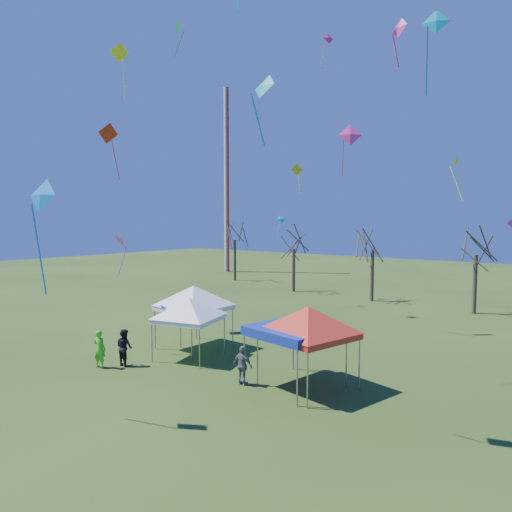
{
  "coord_description": "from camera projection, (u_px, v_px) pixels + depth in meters",
  "views": [
    {
      "loc": [
        14.13,
        -13.13,
        7.04
      ],
      "look_at": [
        1.47,
        3.0,
        5.45
      ],
      "focal_mm": 32.0,
      "sensor_mm": 36.0,
      "label": 1
    }
  ],
  "objects": [
    {
      "name": "ground",
      "position": [
        186.0,
        385.0,
        19.54
      ],
      "size": [
        140.0,
        140.0,
        0.0
      ],
      "primitive_type": "plane",
      "color": "#264315",
      "rests_on": "ground"
    },
    {
      "name": "radio_mast",
      "position": [
        227.0,
        181.0,
        62.48
      ],
      "size": [
        0.7,
        0.7,
        25.0
      ],
      "primitive_type": "cylinder",
      "color": "silver",
      "rests_on": "ground"
    },
    {
      "name": "tree_0",
      "position": [
        235.0,
        225.0,
        53.35
      ],
      "size": [
        3.83,
        3.83,
        8.44
      ],
      "color": "#3D2D21",
      "rests_on": "ground"
    },
    {
      "name": "tree_1",
      "position": [
        294.0,
        233.0,
        45.05
      ],
      "size": [
        3.42,
        3.42,
        7.54
      ],
      "color": "#3D2D21",
      "rests_on": "ground"
    },
    {
      "name": "tree_2",
      "position": [
        373.0,
        229.0,
        39.63
      ],
      "size": [
        3.71,
        3.71,
        8.18
      ],
      "color": "#3D2D21",
      "rests_on": "ground"
    },
    {
      "name": "tree_3",
      "position": [
        477.0,
        233.0,
        34.21
      ],
      "size": [
        3.59,
        3.59,
        7.91
      ],
      "color": "#3D2D21",
      "rests_on": "ground"
    },
    {
      "name": "tent_white_west",
      "position": [
        194.0,
        290.0,
        24.97
      ],
      "size": [
        4.56,
        4.56,
        4.02
      ],
      "rotation": [
        0.0,
        0.0,
        -0.04
      ],
      "color": "gray",
      "rests_on": "ground"
    },
    {
      "name": "tent_white_mid",
      "position": [
        189.0,
        302.0,
        23.27
      ],
      "size": [
        3.93,
        3.93,
        3.6
      ],
      "rotation": [
        0.0,
        0.0,
        0.28
      ],
      "color": "gray",
      "rests_on": "ground"
    },
    {
      "name": "tent_red",
      "position": [
        308.0,
        312.0,
        18.98
      ],
      "size": [
        4.43,
        4.43,
        4.01
      ],
      "rotation": [
        0.0,
        0.0,
        -0.24
      ],
      "color": "gray",
      "rests_on": "ground"
    },
    {
      "name": "tent_blue",
      "position": [
        295.0,
        331.0,
        19.29
      ],
      "size": [
        3.78,
        3.78,
        2.58
      ],
      "rotation": [
        0.0,
        0.0,
        -0.17
      ],
      "color": "gray",
      "rests_on": "ground"
    },
    {
      "name": "person_dark",
      "position": [
        124.0,
        347.0,
        22.16
      ],
      "size": [
        0.88,
        0.7,
        1.79
      ],
      "primitive_type": "imported",
      "rotation": [
        0.0,
        0.0,
        3.12
      ],
      "color": "black",
      "rests_on": "ground"
    },
    {
      "name": "person_green",
      "position": [
        100.0,
        349.0,
        21.83
      ],
      "size": [
        0.75,
        0.59,
        1.82
      ],
      "primitive_type": "imported",
      "rotation": [
        0.0,
        0.0,
        3.4
      ],
      "color": "#40D622",
      "rests_on": "ground"
    },
    {
      "name": "person_grey",
      "position": [
        243.0,
        365.0,
        19.53
      ],
      "size": [
        1.0,
        0.43,
        1.7
      ],
      "primitive_type": "imported",
      "rotation": [
        0.0,
        0.0,
        3.16
      ],
      "color": "slate",
      "rests_on": "ground"
    },
    {
      "name": "kite_5",
      "position": [
        41.0,
        197.0,
        15.75
      ],
      "size": [
        1.34,
        0.76,
        4.13
      ],
      "rotation": [
        0.0,
        0.0,
        0.21
      ],
      "color": "#1583E5",
      "rests_on": "ground"
    },
    {
      "name": "kite_8",
      "position": [
        120.0,
        53.0,
        28.98
      ],
      "size": [
        1.15,
        1.4,
        3.6
      ],
      "rotation": [
        0.0,
        0.0,
        4.27
      ],
      "color": "#FFFD1A",
      "rests_on": "ground"
    },
    {
      "name": "kite_27",
      "position": [
        263.0,
        87.0,
        14.74
      ],
      "size": [
        1.02,
        0.71,
        2.29
      ],
      "rotation": [
        0.0,
        0.0,
        6.08
      ],
      "color": "#0BAEA5",
      "rests_on": "ground"
    },
    {
      "name": "kite_13",
      "position": [
        281.0,
        220.0,
        43.93
      ],
      "size": [
        0.87,
        1.04,
        2.28
      ],
      "rotation": [
        0.0,
        0.0,
        1.13
      ],
      "color": "#0ED3CD",
      "rests_on": "ground"
    },
    {
      "name": "kite_7",
      "position": [
        178.0,
        27.0,
        38.1
      ],
      "size": [
        1.18,
        1.02,
        3.18
      ],
      "rotation": [
        0.0,
        0.0,
        2.71
      ],
      "color": "green",
      "rests_on": "ground"
    },
    {
      "name": "kite_17",
      "position": [
        436.0,
        23.0,
        16.55
      ],
      "size": [
        1.04,
        0.67,
        3.04
      ],
      "rotation": [
        0.0,
        0.0,
        0.29
      ],
      "color": "#0B90B1",
      "rests_on": "ground"
    },
    {
      "name": "kite_25",
      "position": [
        399.0,
        29.0,
        16.4
      ],
      "size": [
        0.78,
        0.56,
        1.72
      ],
      "rotation": [
        0.0,
        0.0,
        5.81
      ],
      "color": "#EE357D",
      "rests_on": "ground"
    },
    {
      "name": "kite_26",
      "position": [
        328.0,
        39.0,
        37.94
      ],
      "size": [
        1.09,
        1.2,
        3.14
      ],
      "rotation": [
        0.0,
        0.0,
        1.02
      ],
      "color": "#FB3789",
      "rests_on": "ground"
    },
    {
      "name": "kite_2",
      "position": [
        297.0,
        170.0,
        41.27
      ],
      "size": [
        0.86,
        1.05,
        2.82
      ],
      "rotation": [
        0.0,
        0.0,
        4.08
      ],
      "color": "yellow",
      "rests_on": "ground"
    },
    {
      "name": "kite_14",
      "position": [
        108.0,
        134.0,
        28.98
      ],
      "size": [
        0.98,
        1.44,
        3.58
      ],
      "rotation": [
        0.0,
        0.0,
        4.57
      ],
      "color": "red",
      "rests_on": "ground"
    },
    {
      "name": "kite_22",
      "position": [
        455.0,
        164.0,
        30.35
      ],
      "size": [
        0.92,
        0.9,
        2.95
      ],
      "rotation": [
        0.0,
        0.0,
        4.69
      ],
      "color": "#FFF31A",
      "rests_on": "ground"
    },
    {
      "name": "kite_11",
      "position": [
        350.0,
        135.0,
        28.42
      ],
      "size": [
        1.58,
        1.28,
        3.29
      ],
      "rotation": [
        0.0,
        0.0,
        0.54
      ],
      "color": "#DA3089",
      "rests_on": "ground"
    },
    {
      "name": "kite_1",
      "position": [
        121.0,
        241.0,
        24.28
      ],
      "size": [
        1.18,
        0.94,
        2.29
      ],
      "rotation": [
        0.0,
        0.0,
        2.84
      ],
      "color": "#F737B9",
      "rests_on": "ground"
    }
  ]
}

